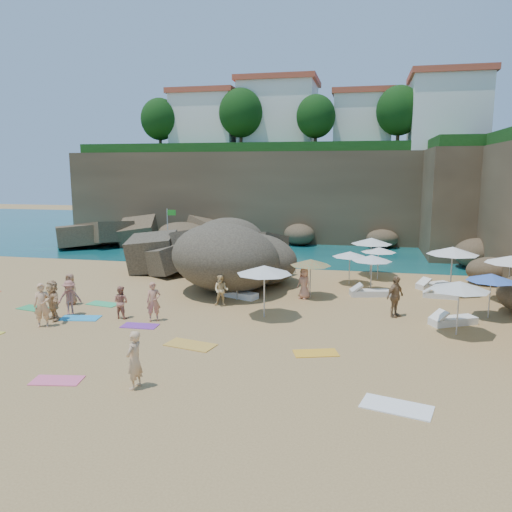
% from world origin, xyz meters
% --- Properties ---
extents(ground, '(120.00, 120.00, 0.00)m').
position_xyz_m(ground, '(0.00, 0.00, 0.00)').
color(ground, tan).
rests_on(ground, ground).
extents(seawater, '(120.00, 120.00, 0.00)m').
position_xyz_m(seawater, '(0.00, 30.00, 0.00)').
color(seawater, '#0C4751').
rests_on(seawater, ground).
extents(cliff_back, '(44.00, 8.00, 8.00)m').
position_xyz_m(cliff_back, '(2.00, 25.00, 4.00)').
color(cliff_back, brown).
rests_on(cliff_back, ground).
extents(cliff_corner, '(10.00, 12.00, 8.00)m').
position_xyz_m(cliff_corner, '(17.00, 20.00, 4.00)').
color(cliff_corner, brown).
rests_on(cliff_corner, ground).
extents(rock_promontory, '(12.00, 7.00, 2.00)m').
position_xyz_m(rock_promontory, '(-11.00, 16.00, 0.00)').
color(rock_promontory, brown).
rests_on(rock_promontory, ground).
extents(clifftop_buildings, '(28.48, 9.48, 7.00)m').
position_xyz_m(clifftop_buildings, '(2.96, 25.79, 11.24)').
color(clifftop_buildings, white).
rests_on(clifftop_buildings, cliff_back).
extents(clifftop_trees, '(35.60, 23.82, 4.40)m').
position_xyz_m(clifftop_trees, '(4.78, 19.52, 11.26)').
color(clifftop_trees, '#11380F').
rests_on(clifftop_trees, ground).
extents(marina_masts, '(3.10, 0.10, 6.00)m').
position_xyz_m(marina_masts, '(-16.50, 30.00, 3.00)').
color(marina_masts, white).
rests_on(marina_masts, ground).
extents(rock_outcrop, '(10.40, 8.89, 3.55)m').
position_xyz_m(rock_outcrop, '(-1.96, 5.41, 0.00)').
color(rock_outcrop, brown).
rests_on(rock_outcrop, ground).
extents(flag_pole, '(0.70, 0.09, 3.57)m').
position_xyz_m(flag_pole, '(-6.87, 12.97, 2.28)').
color(flag_pole, silver).
rests_on(flag_pole, ground).
extents(parasol_0, '(2.48, 2.48, 2.34)m').
position_xyz_m(parasol_0, '(7.95, 8.92, 2.15)').
color(parasol_0, silver).
rests_on(parasol_0, ground).
extents(parasol_1, '(2.11, 2.11, 2.00)m').
position_xyz_m(parasol_1, '(7.94, 4.63, 1.83)').
color(parasol_1, silver).
rests_on(parasol_1, ground).
extents(parasol_2, '(2.06, 2.06, 1.95)m').
position_xyz_m(parasol_2, '(8.37, 7.93, 1.79)').
color(parasol_2, silver).
rests_on(parasol_2, ground).
extents(parasol_3, '(2.64, 2.64, 2.50)m').
position_xyz_m(parasol_3, '(12.03, 5.11, 2.29)').
color(parasol_3, silver).
rests_on(parasol_3, ground).
extents(parasol_4, '(2.45, 2.45, 2.31)m').
position_xyz_m(parasol_4, '(14.55, 3.99, 2.12)').
color(parasol_4, silver).
rests_on(parasol_4, ground).
extents(parasol_5, '(2.17, 2.17, 2.05)m').
position_xyz_m(parasol_5, '(1.35, 1.45, 1.88)').
color(parasol_5, silver).
rests_on(parasol_5, ground).
extents(parasol_6, '(2.09, 2.09, 1.98)m').
position_xyz_m(parasol_6, '(4.89, 2.78, 1.82)').
color(parasol_6, silver).
rests_on(parasol_6, ground).
extents(parasol_7, '(1.99, 1.99, 1.89)m').
position_xyz_m(parasol_7, '(6.75, 6.24, 1.73)').
color(parasol_7, silver).
rests_on(parasol_7, ground).
extents(parasol_9, '(2.47, 2.47, 2.33)m').
position_xyz_m(parasol_9, '(3.27, -1.14, 2.14)').
color(parasol_9, silver).
rests_on(parasol_9, ground).
extents(parasol_10, '(2.12, 2.12, 2.00)m').
position_xyz_m(parasol_10, '(12.97, 0.82, 1.84)').
color(parasol_10, silver).
rests_on(parasol_10, ground).
extents(parasol_11, '(2.30, 2.30, 2.18)m').
position_xyz_m(parasol_11, '(11.20, -1.88, 2.00)').
color(parasol_11, silver).
rests_on(parasol_11, ground).
extents(lounger_0, '(2.14, 1.13, 0.32)m').
position_xyz_m(lounger_0, '(7.89, 3.68, 0.16)').
color(lounger_0, silver).
rests_on(lounger_0, ground).
extents(lounger_1, '(1.86, 1.15, 0.27)m').
position_xyz_m(lounger_1, '(2.39, 8.92, 0.14)').
color(lounger_1, white).
rests_on(lounger_1, ground).
extents(lounger_2, '(1.99, 1.67, 0.31)m').
position_xyz_m(lounger_2, '(11.33, 6.15, 0.15)').
color(lounger_2, white).
rests_on(lounger_2, ground).
extents(lounger_3, '(2.12, 1.38, 0.31)m').
position_xyz_m(lounger_3, '(1.34, 1.94, 0.16)').
color(lounger_3, white).
rests_on(lounger_3, ground).
extents(lounger_4, '(1.73, 0.72, 0.26)m').
position_xyz_m(lounger_4, '(11.39, 4.04, 0.13)').
color(lounger_4, silver).
rests_on(lounger_4, ground).
extents(lounger_5, '(2.09, 1.54, 0.31)m').
position_xyz_m(lounger_5, '(11.29, -0.51, 0.16)').
color(lounger_5, white).
rests_on(lounger_5, ground).
extents(towel_1, '(1.63, 1.00, 0.03)m').
position_xyz_m(towel_1, '(-1.67, -9.17, 0.01)').
color(towel_1, '#F9608D').
rests_on(towel_1, ground).
extents(towel_3, '(1.66, 1.02, 0.03)m').
position_xyz_m(towel_3, '(-4.79, -0.73, 0.01)').
color(towel_3, '#34B76C').
rests_on(towel_3, ground).
extents(towel_6, '(1.53, 0.81, 0.03)m').
position_xyz_m(towel_6, '(-1.56, -3.54, 0.01)').
color(towel_6, purple).
rests_on(towel_6, ground).
extents(towel_8, '(1.81, 1.11, 0.03)m').
position_xyz_m(towel_8, '(-4.61, -3.09, 0.01)').
color(towel_8, '#299DDB').
rests_on(towel_8, ground).
extents(towel_10, '(1.72, 1.22, 0.03)m').
position_xyz_m(towel_10, '(5.95, -5.12, 0.01)').
color(towel_10, '#F6AA26').
rests_on(towel_10, ground).
extents(towel_11, '(1.79, 1.11, 0.03)m').
position_xyz_m(towel_11, '(-7.50, -2.14, 0.01)').
color(towel_11, '#2D9E56').
rests_on(towel_11, ground).
extents(towel_12, '(2.00, 1.30, 0.03)m').
position_xyz_m(towel_12, '(1.30, -5.28, 0.02)').
color(towel_12, gold).
rests_on(towel_12, ground).
extents(towel_13, '(2.07, 1.39, 0.03)m').
position_xyz_m(towel_13, '(8.53, -8.75, 0.02)').
color(towel_13, white).
rests_on(towel_13, ground).
extents(person_stand_0, '(0.80, 0.68, 1.85)m').
position_xyz_m(person_stand_0, '(-5.45, -4.45, 0.92)').
color(person_stand_0, tan).
rests_on(person_stand_0, ground).
extents(person_stand_1, '(0.79, 0.66, 1.45)m').
position_xyz_m(person_stand_1, '(-2.86, -2.63, 0.72)').
color(person_stand_1, '#BA755D').
rests_on(person_stand_1, ground).
extents(person_stand_2, '(1.06, 0.55, 1.57)m').
position_xyz_m(person_stand_2, '(1.86, 11.99, 0.79)').
color(person_stand_2, tan).
rests_on(person_stand_2, ground).
extents(person_stand_3, '(1.03, 1.12, 1.85)m').
position_xyz_m(person_stand_3, '(8.93, 0.14, 0.92)').
color(person_stand_3, olive).
rests_on(person_stand_3, ground).
extents(person_stand_4, '(0.87, 0.78, 1.58)m').
position_xyz_m(person_stand_4, '(4.61, 2.44, 0.79)').
color(person_stand_4, tan).
rests_on(person_stand_4, ground).
extents(person_stand_5, '(1.71, 0.83, 1.77)m').
position_xyz_m(person_stand_5, '(-4.03, 10.95, 0.89)').
color(person_stand_5, tan).
rests_on(person_stand_5, ground).
extents(person_stand_6, '(0.51, 0.70, 1.78)m').
position_xyz_m(person_stand_6, '(0.93, -9.12, 0.89)').
color(person_stand_6, '#DDAD7D').
rests_on(person_stand_6, ground).
extents(person_lie_0, '(1.67, 1.85, 0.41)m').
position_xyz_m(person_lie_0, '(-5.31, -2.71, 0.21)').
color(person_lie_0, '#B06858').
rests_on(person_lie_0, ground).
extents(person_lie_2, '(0.97, 1.59, 0.40)m').
position_xyz_m(person_lie_2, '(-6.29, -1.10, 0.20)').
color(person_lie_2, '#98664C').
rests_on(person_lie_2, ground).
extents(person_lie_3, '(2.32, 2.35, 0.46)m').
position_xyz_m(person_lie_3, '(-5.57, -3.58, 0.23)').
color(person_lie_3, tan).
rests_on(person_lie_3, ground).
extents(person_lie_4, '(1.29, 1.77, 0.40)m').
position_xyz_m(person_lie_4, '(-1.27, -2.72, 0.20)').
color(person_lie_4, tan).
rests_on(person_lie_4, ground).
extents(person_lie_5, '(0.75, 1.50, 0.56)m').
position_xyz_m(person_lie_5, '(0.91, 0.17, 0.28)').
color(person_lie_5, '#EBC685').
rests_on(person_lie_5, ground).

